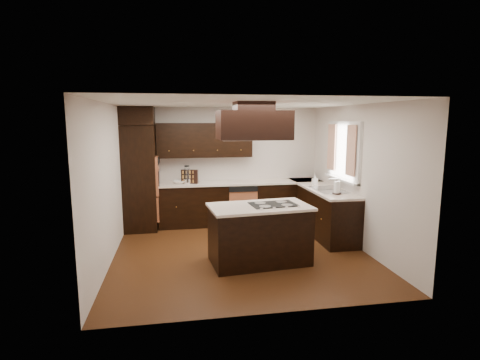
# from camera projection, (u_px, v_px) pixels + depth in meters

# --- Properties ---
(floor) EXTENTS (4.20, 4.20, 0.02)m
(floor) POSITION_uv_depth(u_px,v_px,m) (240.00, 252.00, 6.41)
(floor) COLOR #552D12
(floor) RESTS_ON ground
(ceiling) EXTENTS (4.20, 4.20, 0.02)m
(ceiling) POSITION_uv_depth(u_px,v_px,m) (240.00, 103.00, 6.01)
(ceiling) COLOR white
(ceiling) RESTS_ON ground
(wall_back) EXTENTS (4.20, 0.02, 2.50)m
(wall_back) POSITION_uv_depth(u_px,v_px,m) (224.00, 165.00, 8.26)
(wall_back) COLOR beige
(wall_back) RESTS_ON ground
(wall_front) EXTENTS (4.20, 0.02, 2.50)m
(wall_front) POSITION_uv_depth(u_px,v_px,m) (273.00, 210.00, 4.16)
(wall_front) COLOR beige
(wall_front) RESTS_ON ground
(wall_left) EXTENTS (0.02, 4.20, 2.50)m
(wall_left) POSITION_uv_depth(u_px,v_px,m) (108.00, 184.00, 5.86)
(wall_left) COLOR beige
(wall_left) RESTS_ON ground
(wall_right) EXTENTS (0.02, 4.20, 2.50)m
(wall_right) POSITION_uv_depth(u_px,v_px,m) (358.00, 177.00, 6.57)
(wall_right) COLOR beige
(wall_right) RESTS_ON ground
(oven_column) EXTENTS (0.65, 0.75, 2.12)m
(oven_column) POSITION_uv_depth(u_px,v_px,m) (140.00, 178.00, 7.60)
(oven_column) COLOR black
(oven_column) RESTS_ON floor
(wall_oven_face) EXTENTS (0.05, 0.62, 0.78)m
(wall_oven_face) POSITION_uv_depth(u_px,v_px,m) (158.00, 175.00, 7.65)
(wall_oven_face) COLOR #BA633E
(wall_oven_face) RESTS_ON oven_column
(base_cabinets_back) EXTENTS (2.93, 0.60, 0.88)m
(base_cabinets_back) POSITION_uv_depth(u_px,v_px,m) (228.00, 204.00, 8.10)
(base_cabinets_back) COLOR black
(base_cabinets_back) RESTS_ON floor
(base_cabinets_right) EXTENTS (0.60, 2.40, 0.88)m
(base_cabinets_right) POSITION_uv_depth(u_px,v_px,m) (321.00, 210.00, 7.52)
(base_cabinets_right) COLOR black
(base_cabinets_right) RESTS_ON floor
(countertop_back) EXTENTS (2.93, 0.63, 0.04)m
(countertop_back) POSITION_uv_depth(u_px,v_px,m) (228.00, 183.00, 8.01)
(countertop_back) COLOR beige
(countertop_back) RESTS_ON base_cabinets_back
(countertop_right) EXTENTS (0.63, 2.40, 0.04)m
(countertop_right) POSITION_uv_depth(u_px,v_px,m) (321.00, 188.00, 7.44)
(countertop_right) COLOR beige
(countertop_right) RESTS_ON base_cabinets_right
(upper_cabinets) EXTENTS (2.00, 0.34, 0.72)m
(upper_cabinets) POSITION_uv_depth(u_px,v_px,m) (205.00, 140.00, 7.93)
(upper_cabinets) COLOR black
(upper_cabinets) RESTS_ON wall_back
(dishwasher_front) EXTENTS (0.60, 0.05, 0.72)m
(dishwasher_front) POSITION_uv_depth(u_px,v_px,m) (243.00, 208.00, 7.87)
(dishwasher_front) COLOR #BA633E
(dishwasher_front) RESTS_ON floor
(window_frame) EXTENTS (0.06, 1.32, 1.12)m
(window_frame) POSITION_uv_depth(u_px,v_px,m) (344.00, 151.00, 7.03)
(window_frame) COLOR white
(window_frame) RESTS_ON wall_right
(window_pane) EXTENTS (0.00, 1.20, 1.00)m
(window_pane) POSITION_uv_depth(u_px,v_px,m) (345.00, 151.00, 7.04)
(window_pane) COLOR white
(window_pane) RESTS_ON wall_right
(curtain_left) EXTENTS (0.02, 0.34, 0.90)m
(curtain_left) POSITION_uv_depth(u_px,v_px,m) (351.00, 151.00, 6.60)
(curtain_left) COLOR #FDDFC3
(curtain_left) RESTS_ON wall_right
(curtain_right) EXTENTS (0.02, 0.34, 0.90)m
(curtain_right) POSITION_uv_depth(u_px,v_px,m) (332.00, 147.00, 7.42)
(curtain_right) COLOR #FDDFC3
(curtain_right) RESTS_ON wall_right
(sink_rim) EXTENTS (0.52, 0.84, 0.01)m
(sink_rim) POSITION_uv_depth(u_px,v_px,m) (329.00, 190.00, 7.10)
(sink_rim) COLOR silver
(sink_rim) RESTS_ON countertop_right
(island) EXTENTS (1.57, 0.96, 0.88)m
(island) POSITION_uv_depth(u_px,v_px,m) (259.00, 235.00, 5.88)
(island) COLOR black
(island) RESTS_ON floor
(island_top) EXTENTS (1.63, 1.02, 0.04)m
(island_top) POSITION_uv_depth(u_px,v_px,m) (260.00, 207.00, 5.81)
(island_top) COLOR beige
(island_top) RESTS_ON island
(cooktop) EXTENTS (0.75, 0.54, 0.01)m
(cooktop) POSITION_uv_depth(u_px,v_px,m) (273.00, 204.00, 5.87)
(cooktop) COLOR black
(cooktop) RESTS_ON island_top
(range_hood) EXTENTS (1.05, 0.72, 0.42)m
(range_hood) POSITION_uv_depth(u_px,v_px,m) (253.00, 125.00, 5.55)
(range_hood) COLOR black
(range_hood) RESTS_ON ceiling
(hood_duct) EXTENTS (0.55, 0.50, 0.13)m
(hood_duct) POSITION_uv_depth(u_px,v_px,m) (253.00, 106.00, 5.51)
(hood_duct) COLOR black
(hood_duct) RESTS_ON ceiling
(blender_base) EXTENTS (0.15, 0.15, 0.10)m
(blender_base) POSITION_uv_depth(u_px,v_px,m) (187.00, 181.00, 7.79)
(blender_base) COLOR silver
(blender_base) RESTS_ON countertop_back
(blender_pitcher) EXTENTS (0.13, 0.13, 0.26)m
(blender_pitcher) POSITION_uv_depth(u_px,v_px,m) (187.00, 173.00, 7.76)
(blender_pitcher) COLOR silver
(blender_pitcher) RESTS_ON blender_base
(spice_rack) EXTENTS (0.36, 0.19, 0.29)m
(spice_rack) POSITION_uv_depth(u_px,v_px,m) (190.00, 177.00, 7.81)
(spice_rack) COLOR black
(spice_rack) RESTS_ON countertop_back
(mixing_bowl) EXTENTS (0.29, 0.29, 0.07)m
(mixing_bowl) POSITION_uv_depth(u_px,v_px,m) (179.00, 182.00, 7.81)
(mixing_bowl) COLOR white
(mixing_bowl) RESTS_ON countertop_back
(soap_bottle) EXTENTS (0.11, 0.11, 0.21)m
(soap_bottle) POSITION_uv_depth(u_px,v_px,m) (315.00, 180.00, 7.64)
(soap_bottle) COLOR white
(soap_bottle) RESTS_ON countertop_right
(paper_towel) EXTENTS (0.12, 0.12, 0.23)m
(paper_towel) POSITION_uv_depth(u_px,v_px,m) (337.00, 188.00, 6.68)
(paper_towel) COLOR white
(paper_towel) RESTS_ON countertop_right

